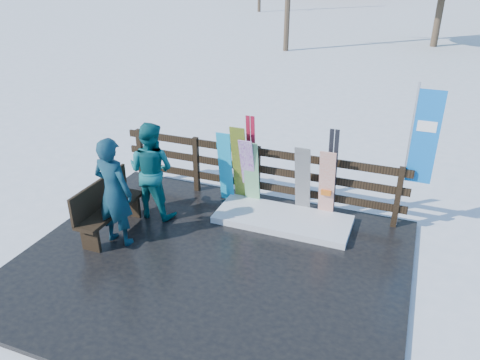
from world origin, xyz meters
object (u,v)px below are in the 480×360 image
at_px(rental_flag, 420,143).
at_px(snowboard_1, 251,174).
at_px(snowboard_4, 303,181).
at_px(snowboard_3, 248,172).
at_px(snowboard_0, 225,167).
at_px(person_back, 151,170).
at_px(snowboard_2, 240,166).
at_px(snowboard_5, 327,185).
at_px(bench, 107,205).
at_px(person_front, 114,192).

bearing_deg(rental_flag, snowboard_1, -174.58).
distance_m(snowboard_1, rental_flag, 3.01).
bearing_deg(rental_flag, snowboard_4, -171.75).
bearing_deg(snowboard_3, snowboard_0, 180.00).
bearing_deg(person_back, snowboard_2, -144.11).
relative_size(snowboard_0, person_back, 0.81).
relative_size(snowboard_3, rental_flag, 0.56).
distance_m(snowboard_0, snowboard_5, 1.95).
height_order(snowboard_0, snowboard_1, snowboard_0).
relative_size(bench, rental_flag, 0.58).
bearing_deg(person_front, snowboard_3, -124.32).
height_order(snowboard_1, person_front, person_front).
xyz_separation_m(snowboard_1, snowboard_4, (0.98, 0.00, 0.03)).
distance_m(snowboard_1, snowboard_4, 0.98).
bearing_deg(snowboard_5, person_front, -147.35).
distance_m(snowboard_3, rental_flag, 3.06).
distance_m(snowboard_1, person_back, 1.85).
distance_m(snowboard_5, person_front, 3.66).
height_order(snowboard_5, rental_flag, rental_flag).
relative_size(bench, snowboard_5, 1.07).
distance_m(bench, snowboard_3, 2.63).
distance_m(snowboard_2, snowboard_3, 0.20).
bearing_deg(snowboard_4, snowboard_5, 0.00).
bearing_deg(person_back, snowboard_1, -148.30).
bearing_deg(person_front, snowboard_5, -142.81).
relative_size(snowboard_4, person_front, 0.77).
distance_m(snowboard_1, snowboard_2, 0.27).
bearing_deg(person_front, snowboard_2, -121.27).
relative_size(rental_flag, person_back, 1.45).
bearing_deg(person_back, person_front, 85.53).
height_order(snowboard_5, person_front, person_front).
xyz_separation_m(snowboard_3, person_back, (-1.50, -0.95, 0.20)).
distance_m(bench, rental_flag, 5.37).
relative_size(snowboard_2, snowboard_5, 1.17).
bearing_deg(snowboard_4, snowboard_0, 180.00).
bearing_deg(snowboard_5, bench, -152.62).
distance_m(snowboard_0, person_back, 1.42).
bearing_deg(snowboard_4, rental_flag, 8.25).
bearing_deg(snowboard_2, snowboard_5, -0.00).
bearing_deg(rental_flag, snowboard_0, -175.43).
bearing_deg(snowboard_2, snowboard_3, -0.00).
relative_size(snowboard_5, person_front, 0.75).
xyz_separation_m(snowboard_4, person_back, (-2.55, -0.95, 0.20)).
bearing_deg(person_back, snowboard_5, -161.94).
distance_m(snowboard_0, person_front, 2.28).
xyz_separation_m(snowboard_0, person_front, (-1.13, -1.97, 0.21)).
xyz_separation_m(snowboard_2, rental_flag, (3.08, 0.27, 0.80)).
distance_m(snowboard_1, person_front, 2.59).
relative_size(bench, snowboard_2, 0.91).
xyz_separation_m(snowboard_3, person_front, (-1.59, -1.97, 0.23)).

